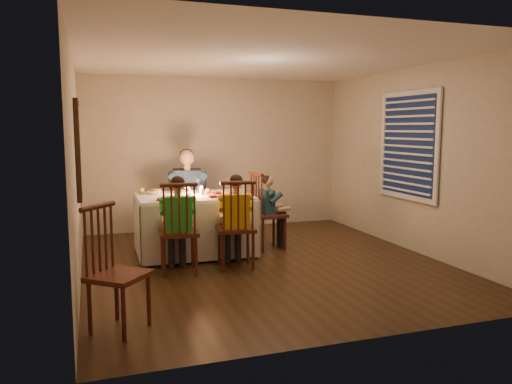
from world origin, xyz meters
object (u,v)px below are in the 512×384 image
object	(u,v)px
chair_extra	(121,330)
chair_adult	(188,241)
serving_bowl	(155,192)
child_teal	(268,248)
dining_table	(194,212)
chair_end	(268,248)
child_yellow	(236,267)
chair_near_left	(179,273)
child_green	(179,273)
chair_near_right	(236,267)
adult	(188,241)

from	to	relation	value
chair_extra	chair_adult	bearing A→B (deg)	19.31
serving_bowl	chair_adult	bearing A→B (deg)	42.64
child_teal	dining_table	bearing A→B (deg)	82.55
chair_end	child_yellow	bearing A→B (deg)	132.89
chair_end	serving_bowl	xyz separation A→B (m)	(-1.58, 0.35, 0.85)
dining_table	child_yellow	xyz separation A→B (m)	(0.35, -0.86, -0.59)
serving_bowl	chair_near_left	bearing A→B (deg)	-83.91
chair_near_left	child_green	distance (m)	0.00
chair_near_right	chair_extra	xyz separation A→B (m)	(-1.50, -1.56, 0.00)
child_yellow	child_teal	distance (m)	1.10
chair_extra	adult	xyz separation A→B (m)	(1.22, 3.25, 0.00)
chair_adult	child_yellow	world-z (taller)	child_yellow
child_yellow	chair_near_left	bearing A→B (deg)	7.28
child_green	child_yellow	world-z (taller)	child_green
chair_near_right	dining_table	bearing A→B (deg)	-60.95
chair_near_left	child_green	size ratio (longest dim) A/B	0.95
dining_table	chair_end	bearing A→B (deg)	-1.18
chair_end	child_yellow	world-z (taller)	child_yellow
chair_near_right	child_yellow	bearing A→B (deg)	-0.00
chair_end	chair_adult	bearing A→B (deg)	44.40
chair_end	chair_extra	world-z (taller)	chair_end
chair_extra	child_yellow	xyz separation A→B (m)	(1.50, 1.56, 0.00)
chair_adult	adult	world-z (taller)	adult
dining_table	chair_near_left	size ratio (longest dim) A/B	1.42
chair_adult	chair_end	world-z (taller)	same
chair_near_right	chair_near_left	bearing A→B (deg)	7.28
chair_near_right	adult	bearing A→B (deg)	-73.48
dining_table	chair_near_left	world-z (taller)	dining_table
chair_extra	serving_bowl	world-z (taller)	serving_bowl
chair_near_left	adult	bearing A→B (deg)	-99.80
chair_near_left	chair_near_right	xyz separation A→B (m)	(0.72, 0.00, 0.00)
chair_adult	child_teal	xyz separation A→B (m)	(1.02, -0.86, 0.00)
chair_adult	chair_near_left	size ratio (longest dim) A/B	1.00
chair_near_right	serving_bowl	xyz separation A→B (m)	(-0.85, 1.17, 0.85)
chair_near_left	serving_bowl	world-z (taller)	serving_bowl
chair_near_left	chair_end	xyz separation A→B (m)	(1.46, 0.83, 0.00)
chair_near_left	child_yellow	distance (m)	0.72
adult	child_yellow	world-z (taller)	adult
chair_end	child_green	world-z (taller)	child_green
chair_adult	chair_extra	distance (m)	3.47
dining_table	adult	size ratio (longest dim) A/B	1.12
chair_adult	child_teal	world-z (taller)	chair_adult
dining_table	chair_adult	world-z (taller)	dining_table
chair_near_right	adult	distance (m)	1.71
dining_table	adult	distance (m)	1.01
chair_near_left	chair_near_right	bearing A→B (deg)	-174.98
serving_bowl	dining_table	bearing A→B (deg)	-31.68
dining_table	adult	world-z (taller)	dining_table
chair_adult	child_green	bearing A→B (deg)	-95.23
chair_end	serving_bowl	distance (m)	1.83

